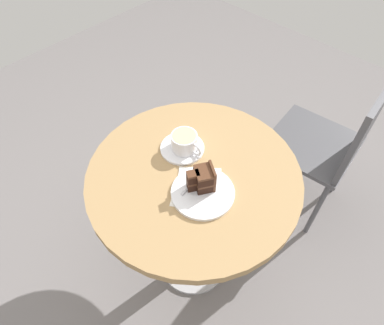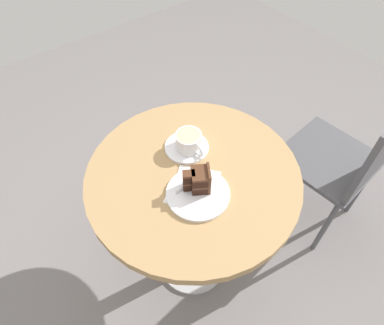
# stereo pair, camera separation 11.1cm
# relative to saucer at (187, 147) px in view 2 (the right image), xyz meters

# --- Properties ---
(ground_plane) EXTENTS (4.40, 4.40, 0.01)m
(ground_plane) POSITION_rel_saucer_xyz_m (0.10, -0.05, -0.72)
(ground_plane) COLOR slate
(ground_plane) RESTS_ON ground
(cafe_table) EXTENTS (0.72, 0.72, 0.71)m
(cafe_table) POSITION_rel_saucer_xyz_m (0.10, -0.05, -0.12)
(cafe_table) COLOR #A37F51
(cafe_table) RESTS_ON ground
(saucer) EXTENTS (0.16, 0.16, 0.01)m
(saucer) POSITION_rel_saucer_xyz_m (0.00, 0.00, 0.00)
(saucer) COLOR white
(saucer) RESTS_ON cafe_table
(coffee_cup) EXTENTS (0.12, 0.09, 0.06)m
(coffee_cup) POSITION_rel_saucer_xyz_m (0.01, 0.00, 0.04)
(coffee_cup) COLOR white
(coffee_cup) RESTS_ON saucer
(teaspoon) EXTENTS (0.07, 0.07, 0.00)m
(teaspoon) POSITION_rel_saucer_xyz_m (0.05, 0.02, 0.01)
(teaspoon) COLOR #B7B7BC
(teaspoon) RESTS_ON saucer
(cake_plate) EXTENTS (0.20, 0.20, 0.01)m
(cake_plate) POSITION_rel_saucer_xyz_m (0.18, -0.09, 0.00)
(cake_plate) COLOR white
(cake_plate) RESTS_ON cafe_table
(cake_slice) EXTENTS (0.08, 0.10, 0.09)m
(cake_slice) POSITION_rel_saucer_xyz_m (0.17, -0.08, 0.05)
(cake_slice) COLOR black
(cake_slice) RESTS_ON cake_plate
(fork) EXTENTS (0.02, 0.14, 0.00)m
(fork) POSITION_rel_saucer_xyz_m (0.14, -0.06, 0.01)
(fork) COLOR #B7B7BC
(fork) RESTS_ON cake_plate
(napkin) EXTENTS (0.22, 0.22, 0.00)m
(napkin) POSITION_rel_saucer_xyz_m (0.16, -0.08, -0.00)
(napkin) COLOR silver
(napkin) RESTS_ON cafe_table
(cafe_chair) EXTENTS (0.42, 0.42, 0.82)m
(cafe_chair) POSITION_rel_saucer_xyz_m (0.32, 0.63, -0.22)
(cafe_chair) COLOR #4C4C51
(cafe_chair) RESTS_ON ground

